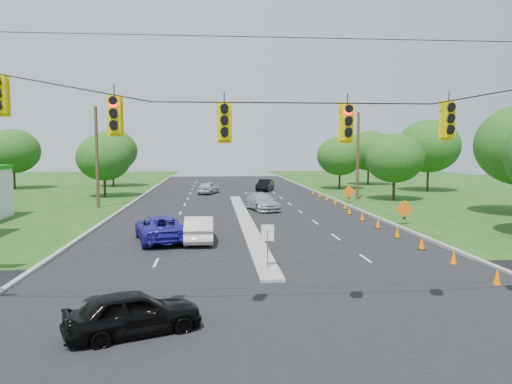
{
  "coord_description": "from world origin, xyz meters",
  "views": [
    {
      "loc": [
        -2.34,
        -15.06,
        5.32
      ],
      "look_at": [
        0.16,
        13.55,
        2.8
      ],
      "focal_mm": 35.0,
      "sensor_mm": 36.0,
      "label": 1
    }
  ],
  "objects": [
    {
      "name": "silver_car_far",
      "position": [
        1.89,
        27.35,
        0.71
      ],
      "size": [
        3.08,
        5.23,
        1.42
      ],
      "primitive_type": "imported",
      "rotation": [
        0.0,
        0.0,
        0.23
      ],
      "color": "#9D9AA8",
      "rests_on": "ground"
    },
    {
      "name": "cone_4",
      "position": [
        8.62,
        17.0,
        0.35
      ],
      "size": [
        0.32,
        0.32,
        0.7
      ],
      "primitive_type": "cone",
      "color": "#FF7500",
      "rests_on": "ground"
    },
    {
      "name": "tree_5",
      "position": [
        -14.0,
        40.0,
        4.34
      ],
      "size": [
        5.88,
        5.88,
        6.86
      ],
      "color": "black",
      "rests_on": "ground"
    },
    {
      "name": "tree_4",
      "position": [
        -28.0,
        52.0,
        4.96
      ],
      "size": [
        6.72,
        6.72,
        7.84
      ],
      "color": "black",
      "rests_on": "ground"
    },
    {
      "name": "cone_0",
      "position": [
        8.62,
        3.0,
        0.35
      ],
      "size": [
        0.32,
        0.32,
        0.7
      ],
      "primitive_type": "cone",
      "color": "#FF7500",
      "rests_on": "ground"
    },
    {
      "name": "cone_10",
      "position": [
        9.22,
        38.0,
        0.35
      ],
      "size": [
        0.32,
        0.32,
        0.7
      ],
      "primitive_type": "cone",
      "color": "#FF7500",
      "rests_on": "ground"
    },
    {
      "name": "silver_car_oncoming",
      "position": [
        -2.86,
        43.29,
        0.71
      ],
      "size": [
        2.87,
        4.48,
        1.42
      ],
      "primitive_type": "imported",
      "rotation": [
        0.0,
        0.0,
        2.83
      ],
      "color": "#B5B5B5",
      "rests_on": "ground"
    },
    {
      "name": "signal_span",
      "position": [
        -0.05,
        -1.0,
        4.97
      ],
      "size": [
        25.6,
        0.32,
        9.0
      ],
      "color": "#422D1C",
      "rests_on": "ground"
    },
    {
      "name": "tree_11",
      "position": [
        20.0,
        55.0,
        4.96
      ],
      "size": [
        6.72,
        6.72,
        7.84
      ],
      "color": "black",
      "rests_on": "ground"
    },
    {
      "name": "cone_3",
      "position": [
        8.62,
        13.5,
        0.35
      ],
      "size": [
        0.32,
        0.32,
        0.7
      ],
      "primitive_type": "cone",
      "color": "#FF7500",
      "rests_on": "ground"
    },
    {
      "name": "cone_1",
      "position": [
        8.62,
        6.5,
        0.35
      ],
      "size": [
        0.32,
        0.32,
        0.7
      ],
      "primitive_type": "cone",
      "color": "#FF7500",
      "rests_on": "ground"
    },
    {
      "name": "curb_left",
      "position": [
        -10.1,
        30.0,
        0.0
      ],
      "size": [
        0.25,
        110.0,
        0.16
      ],
      "primitive_type": "cube",
      "color": "gray",
      "rests_on": "ground"
    },
    {
      "name": "median_sign",
      "position": [
        0.0,
        6.0,
        1.46
      ],
      "size": [
        0.55,
        0.06,
        2.05
      ],
      "color": "gray",
      "rests_on": "ground"
    },
    {
      "name": "curb_right",
      "position": [
        10.1,
        30.0,
        0.0
      ],
      "size": [
        0.25,
        110.0,
        0.16
      ],
      "primitive_type": "cube",
      "color": "gray",
      "rests_on": "ground"
    },
    {
      "name": "tree_6",
      "position": [
        -16.0,
        55.0,
        4.96
      ],
      "size": [
        6.72,
        6.72,
        7.84
      ],
      "color": "black",
      "rests_on": "ground"
    },
    {
      "name": "work_sign_1",
      "position": [
        10.8,
        18.0,
        1.09
      ],
      "size": [
        1.27,
        0.58,
        1.37
      ],
      "color": "black",
      "rests_on": "ground"
    },
    {
      "name": "cone_6",
      "position": [
        8.62,
        24.0,
        0.35
      ],
      "size": [
        0.32,
        0.32,
        0.7
      ],
      "primitive_type": "cone",
      "color": "#FF7500",
      "rests_on": "ground"
    },
    {
      "name": "median",
      "position": [
        0.0,
        21.0,
        0.0
      ],
      "size": [
        1.0,
        34.0,
        0.18
      ],
      "primitive_type": "cube",
      "color": "gray",
      "rests_on": "ground"
    },
    {
      "name": "ground",
      "position": [
        0.0,
        0.0,
        0.0
      ],
      "size": [
        160.0,
        160.0,
        0.0
      ],
      "primitive_type": "plane",
      "color": "black",
      "rests_on": "ground"
    },
    {
      "name": "cone_7",
      "position": [
        9.22,
        27.5,
        0.35
      ],
      "size": [
        0.32,
        0.32,
        0.7
      ],
      "primitive_type": "cone",
      "color": "#FF7500",
      "rests_on": "ground"
    },
    {
      "name": "utility_pole_far_right",
      "position": [
        12.5,
        35.0,
        4.5
      ],
      "size": [
        0.28,
        0.28,
        9.0
      ],
      "primitive_type": "cylinder",
      "color": "#422D1C",
      "rests_on": "ground"
    },
    {
      "name": "cone_9",
      "position": [
        9.22,
        34.5,
        0.35
      ],
      "size": [
        0.32,
        0.32,
        0.7
      ],
      "primitive_type": "cone",
      "color": "#FF7500",
      "rests_on": "ground"
    },
    {
      "name": "cone_11",
      "position": [
        9.22,
        41.5,
        0.35
      ],
      "size": [
        0.32,
        0.32,
        0.7
      ],
      "primitive_type": "cone",
      "color": "#FF7500",
      "rests_on": "ground"
    },
    {
      "name": "black_sedan",
      "position": [
        -4.61,
        -0.99,
        0.66
      ],
      "size": [
        4.16,
        2.94,
        1.32
      ],
      "primitive_type": "imported",
      "rotation": [
        0.0,
        0.0,
        1.97
      ],
      "color": "black",
      "rests_on": "ground"
    },
    {
      "name": "blue_pickup",
      "position": [
        -5.32,
        13.51,
        0.77
      ],
      "size": [
        3.74,
        5.94,
        1.53
      ],
      "primitive_type": "imported",
      "rotation": [
        0.0,
        0.0,
        3.37
      ],
      "color": "#221C96",
      "rests_on": "ground"
    },
    {
      "name": "dark_car_receding",
      "position": [
        4.2,
        46.75,
        0.73
      ],
      "size": [
        2.83,
        4.69,
        1.46
      ],
      "primitive_type": "imported",
      "rotation": [
        0.0,
        0.0,
        -0.31
      ],
      "color": "black",
      "rests_on": "ground"
    },
    {
      "name": "cone_2",
      "position": [
        8.62,
        10.0,
        0.35
      ],
      "size": [
        0.32,
        0.32,
        0.7
      ],
      "primitive_type": "cone",
      "color": "#FF7500",
      "rests_on": "ground"
    },
    {
      "name": "tree_9",
      "position": [
        16.0,
        34.0,
        4.34
      ],
      "size": [
        5.88,
        5.88,
        6.86
      ],
      "color": "black",
      "rests_on": "ground"
    },
    {
      "name": "cone_8",
      "position": [
        9.22,
        31.0,
        0.35
      ],
      "size": [
        0.32,
        0.32,
        0.7
      ],
      "primitive_type": "cone",
      "color": "#FF7500",
      "rests_on": "ground"
    },
    {
      "name": "utility_pole_far_left",
      "position": [
        -12.5,
        30.0,
        4.5
      ],
      "size": [
        0.28,
        0.28,
        9.0
      ],
      "primitive_type": "cylinder",
      "color": "#422D1C",
      "rests_on": "ground"
    },
    {
      "name": "work_sign_2",
      "position": [
        10.8,
        32.0,
        1.09
      ],
      "size": [
        1.27,
        0.58,
        1.37
      ],
      "color": "black",
      "rests_on": "ground"
    },
    {
      "name": "tree_10",
      "position": [
        24.0,
        44.0,
        5.58
      ],
      "size": [
        7.56,
        7.56,
        8.82
      ],
      "color": "black",
      "rests_on": "ground"
    },
    {
      "name": "cross_street",
      "position": [
        0.0,
        0.0,
        0.0
      ],
      "size": [
        160.0,
        14.0,
        0.02
      ],
      "primitive_type": "cube",
      "color": "black",
      "rests_on": "ground"
    },
    {
      "name": "cone_5",
      "position": [
        8.62,
        20.5,
        0.35
      ],
      "size": [
        0.32,
        0.32,
        0.7
      ],
      "primitive_type": "cone",
      "color": "#FF7500",
      "rests_on": "ground"
    },
    {
      "name": "tree_12",
      "position": [
        14.0,
        48.0,
        4.34
      ],
      "size": [
        5.88,
        5.88,
        6.86
      ],
      "color": "black",
      "rests_on": "ground"
    },
    {
      "name": "white_sedan",
      "position": [
        -3.13,
        13.16,
        0.75
      ],
      "size": [
        1.63,
        4.55,
        1.49
      ],
      "primitive_type": "imported",
      "rotation": [
        0.0,
        0.0,
        3.15
      ],
      "color": "white",
      "rests_on": "ground"
    }
  ]
}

